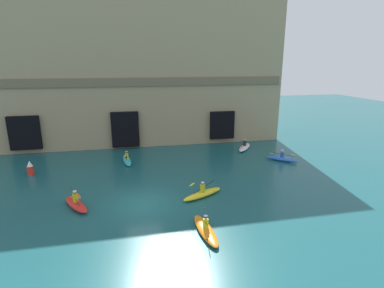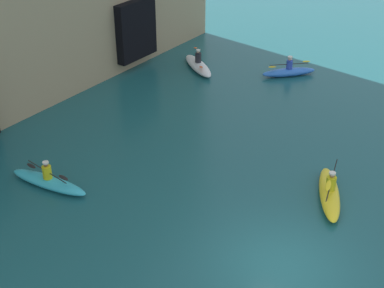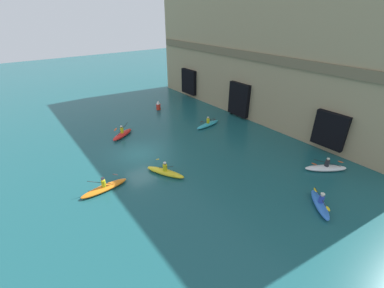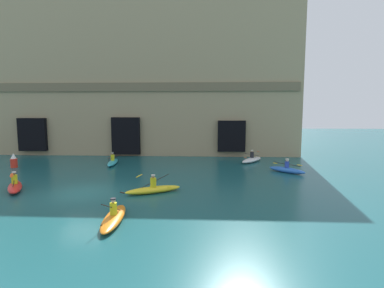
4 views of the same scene
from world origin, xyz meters
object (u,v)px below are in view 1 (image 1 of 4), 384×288
object	(u,v)px
kayak_white	(244,147)
marker_buoy	(30,168)
kayak_cyan	(127,160)
kayak_yellow	(203,193)
kayak_red	(76,204)
kayak_blue	(282,158)
kayak_orange	(206,230)

from	to	relation	value
kayak_white	marker_buoy	bearing A→B (deg)	-44.51
kayak_cyan	kayak_yellow	xyz separation A→B (m)	(5.25, -8.83, 0.01)
kayak_yellow	kayak_white	xyz separation A→B (m)	(7.34, 10.70, 0.01)
kayak_cyan	kayak_red	distance (m)	9.32
kayak_blue	kayak_red	bearing A→B (deg)	61.54
kayak_white	kayak_yellow	bearing A→B (deg)	1.13
kayak_red	kayak_orange	bearing A→B (deg)	27.78
kayak_blue	marker_buoy	bearing A→B (deg)	40.38
kayak_cyan	kayak_red	xyz separation A→B (m)	(-3.25, -8.74, 0.03)
kayak_orange	kayak_blue	world-z (taller)	kayak_orange
kayak_blue	kayak_white	distance (m)	4.97
kayak_cyan	kayak_red	size ratio (longest dim) A/B	1.18
kayak_orange	kayak_red	size ratio (longest dim) A/B	1.20
kayak_orange	kayak_white	world-z (taller)	kayak_orange
kayak_red	kayak_yellow	distance (m)	8.50
kayak_yellow	kayak_blue	bearing A→B (deg)	6.41
kayak_orange	kayak_blue	size ratio (longest dim) A/B	1.33
kayak_cyan	kayak_yellow	distance (m)	10.27
kayak_red	marker_buoy	world-z (taller)	kayak_red
marker_buoy	kayak_orange	bearing A→B (deg)	-43.62
kayak_red	kayak_blue	distance (m)	18.88
kayak_cyan	kayak_blue	size ratio (longest dim) A/B	1.31
kayak_yellow	marker_buoy	world-z (taller)	marker_buoy
kayak_cyan	marker_buoy	bearing A→B (deg)	95.04
kayak_cyan	kayak_blue	xyz separation A→B (m)	(14.62, -2.68, 0.03)
kayak_orange	marker_buoy	size ratio (longest dim) A/B	2.84
marker_buoy	kayak_red	bearing A→B (deg)	-56.19
kayak_cyan	kayak_yellow	world-z (taller)	kayak_yellow
kayak_blue	marker_buoy	distance (m)	22.60
kayak_blue	kayak_white	bearing A→B (deg)	-23.08
kayak_yellow	kayak_orange	bearing A→B (deg)	-128.52
kayak_cyan	kayak_orange	bearing A→B (deg)	-169.34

